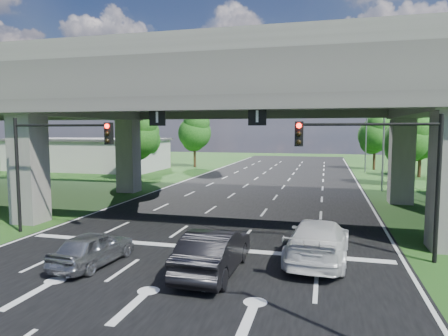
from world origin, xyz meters
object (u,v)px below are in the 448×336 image
at_px(signal_right, 381,159).
at_px(streetlight_far, 379,125).
at_px(car_dark, 214,252).
at_px(car_silver, 93,248).
at_px(streetlight_beyond, 363,126).
at_px(car_white, 318,240).
at_px(signal_left, 52,153).

xyz_separation_m(signal_right, streetlight_far, (2.27, 20.06, 1.66)).
bearing_deg(signal_right, car_dark, -150.99).
xyz_separation_m(streetlight_far, car_silver, (-13.30, -23.80, -5.14)).
xyz_separation_m(streetlight_beyond, car_white, (-4.70, -37.00, -4.98)).
height_order(signal_left, streetlight_far, streetlight_far).
bearing_deg(streetlight_beyond, signal_left, -116.43).
relative_size(streetlight_far, streetlight_beyond, 1.00).
distance_m(car_silver, car_white, 9.05).
distance_m(signal_right, car_silver, 12.16).
height_order(streetlight_far, car_dark, streetlight_far).
height_order(streetlight_far, streetlight_beyond, same).
bearing_deg(signal_left, car_silver, -39.02).
bearing_deg(signal_left, car_white, -4.08).
distance_m(signal_right, car_white, 4.22).
xyz_separation_m(car_silver, car_dark, (4.87, 0.32, 0.15)).
distance_m(streetlight_far, car_white, 22.09).
bearing_deg(car_white, streetlight_far, -98.61).
xyz_separation_m(car_dark, car_white, (3.74, 2.48, 0.01)).
xyz_separation_m(streetlight_far, streetlight_beyond, (0.00, 16.00, 0.00)).
bearing_deg(car_silver, streetlight_beyond, -103.07).
distance_m(signal_left, car_white, 13.67).
bearing_deg(signal_left, streetlight_beyond, 63.57).
height_order(signal_right, car_silver, signal_right).
bearing_deg(signal_left, car_dark, -19.82).
distance_m(signal_left, streetlight_beyond, 40.30).
height_order(car_silver, car_white, car_white).
distance_m(streetlight_far, car_dark, 25.44).
xyz_separation_m(signal_right, car_silver, (-11.03, -3.74, -3.48)).
height_order(signal_right, car_dark, signal_right).
bearing_deg(car_silver, car_dark, -170.79).
bearing_deg(car_dark, streetlight_beyond, -101.06).
distance_m(signal_right, streetlight_far, 20.25).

